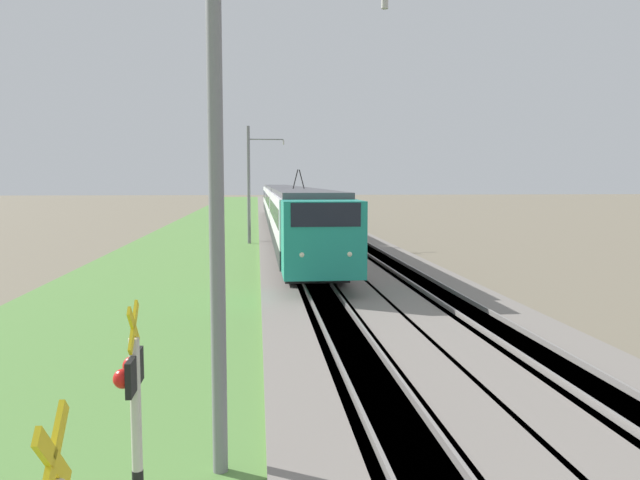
{
  "coord_description": "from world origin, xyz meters",
  "views": [
    {
      "loc": [
        -3.07,
        2.3,
        4.39
      ],
      "look_at": [
        19.82,
        0.0,
        2.22
      ],
      "focal_mm": 35.0,
      "sensor_mm": 36.0,
      "label": 1
    }
  ],
  "objects_px": {
    "crossing_signal_aux": "(135,421)",
    "catenary_mast_mid": "(250,184)",
    "catenary_mast_near": "(221,196)",
    "passenger_train": "(285,206)"
  },
  "relations": [
    {
      "from": "passenger_train",
      "to": "crossing_signal_aux",
      "type": "distance_m",
      "value": 45.81
    },
    {
      "from": "crossing_signal_aux",
      "to": "catenary_mast_near",
      "type": "xyz_separation_m",
      "value": [
        2.54,
        -0.77,
        2.26
      ]
    },
    {
      "from": "crossing_signal_aux",
      "to": "catenary_mast_mid",
      "type": "xyz_separation_m",
      "value": [
        36.72,
        -0.77,
        2.3
      ]
    },
    {
      "from": "catenary_mast_near",
      "to": "catenary_mast_mid",
      "type": "relative_size",
      "value": 0.99
    },
    {
      "from": "passenger_train",
      "to": "catenary_mast_mid",
      "type": "xyz_separation_m",
      "value": [
        -8.95,
        2.82,
        1.85
      ]
    },
    {
      "from": "passenger_train",
      "to": "catenary_mast_mid",
      "type": "relative_size",
      "value": 7.59
    },
    {
      "from": "crossing_signal_aux",
      "to": "catenary_mast_mid",
      "type": "height_order",
      "value": "catenary_mast_mid"
    },
    {
      "from": "catenary_mast_mid",
      "to": "crossing_signal_aux",
      "type": "bearing_deg",
      "value": 178.79
    },
    {
      "from": "catenary_mast_mid",
      "to": "passenger_train",
      "type": "bearing_deg",
      "value": -17.48
    },
    {
      "from": "passenger_train",
      "to": "catenary_mast_mid",
      "type": "height_order",
      "value": "catenary_mast_mid"
    }
  ]
}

